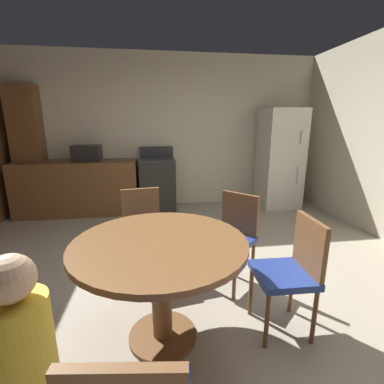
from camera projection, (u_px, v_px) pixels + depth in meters
name	position (u px, v px, depth m)	size (l,w,h in m)	color
ground_plane	(191.00, 297.00, 2.42)	(14.00, 14.00, 0.00)	#A89E89
wall_back	(169.00, 132.00, 4.95)	(5.70, 0.12, 2.70)	beige
kitchen_counter	(79.00, 188.00, 4.58)	(1.97, 0.60, 0.90)	brown
pantry_column	(30.00, 152.00, 4.50)	(0.44, 0.36, 2.10)	brown
oven_range	(158.00, 184.00, 4.76)	(0.60, 0.60, 1.10)	#2D2B28
refrigerator	(280.00, 159.00, 4.91)	(0.68, 0.68, 1.76)	silver
microwave	(87.00, 153.00, 4.46)	(0.44, 0.32, 0.26)	black
dining_table	(161.00, 263.00, 1.82)	(1.16, 1.16, 0.76)	brown
chair_northeast	(233.00, 233.00, 2.55)	(0.57, 0.57, 0.87)	brown
chair_north	(143.00, 227.00, 2.72)	(0.46, 0.46, 0.87)	brown
chair_east	(292.00, 268.00, 1.95)	(0.41, 0.41, 0.87)	brown
person_child	(28.00, 379.00, 1.01)	(0.31, 0.31, 1.09)	#8C337A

